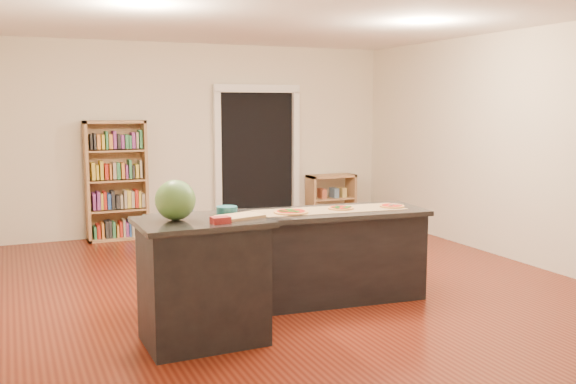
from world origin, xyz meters
name	(u,v)px	position (x,y,z in m)	size (l,w,h in m)	color
room	(296,155)	(0.00, 0.00, 1.40)	(6.00, 7.00, 2.80)	beige
doorway	(257,150)	(0.90, 3.46, 1.20)	(1.40, 0.09, 2.21)	black
kitchen_island	(290,258)	(-0.23, -0.38, 0.45)	(2.69, 0.73, 0.89)	black
side_counter	(203,280)	(-1.28, -1.03, 0.51)	(1.02, 0.74, 1.01)	black
bookshelf	(117,181)	(-1.29, 3.30, 0.84)	(0.84, 0.30, 1.69)	#AC8153
low_shelf	(331,198)	(2.11, 3.28, 0.39)	(0.78, 0.33, 0.78)	#AC8153
waste_bin	(185,222)	(-0.34, 3.22, 0.19)	(0.26, 0.26, 0.38)	#678DE6
kraft_paper	(289,212)	(-0.23, -0.35, 0.89)	(2.33, 0.42, 0.00)	#946F4C
watermelon	(175,200)	(-1.48, -0.98, 1.17)	(0.32, 0.32, 0.32)	#144214
cutting_board	(240,217)	(-0.99, -1.09, 1.02)	(0.35, 0.24, 0.02)	tan
package_red	(220,220)	(-1.20, -1.25, 1.03)	(0.14, 0.10, 0.05)	maroon
package_teal	(227,210)	(-1.03, -0.88, 1.04)	(0.17, 0.17, 0.07)	#195966
pizza_a	(176,217)	(-1.30, -0.24, 0.90)	(0.30, 0.30, 0.02)	tan
pizza_b	(234,214)	(-0.77, -0.29, 0.90)	(0.25, 0.25, 0.02)	tan
pizza_c	(291,212)	(-0.24, -0.41, 0.90)	(0.31, 0.31, 0.02)	tan
pizza_d	(341,208)	(0.30, -0.40, 0.90)	(0.26, 0.26, 0.02)	tan
pizza_e	(392,206)	(0.83, -0.50, 0.90)	(0.27, 0.27, 0.02)	tan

